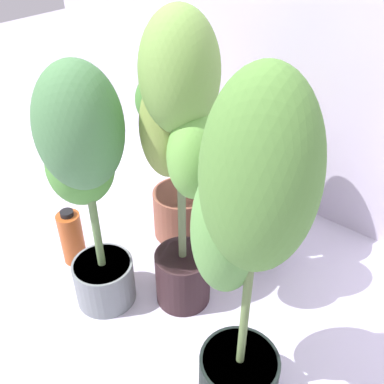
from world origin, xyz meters
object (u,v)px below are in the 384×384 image
Objects in this scene: potted_plant_front_left at (85,172)px; potted_plant_back_center at (260,162)px; potted_plant_center at (180,151)px; nutrient_bottle at (72,237)px; potted_plant_back_left at (180,122)px; potted_plant_front_right at (246,238)px.

potted_plant_front_left reaches higher than potted_plant_back_center.
potted_plant_front_left is (-0.23, -0.18, -0.08)m from potted_plant_center.
potted_plant_back_center is at bearing 48.00° from nutrient_bottle.
potted_plant_front_left is 0.66m from potted_plant_back_center.
nutrient_bottle is (-0.22, -0.41, -0.42)m from potted_plant_back_left.
potted_plant_back_left is 3.76× the size of nutrient_bottle.
potted_plant_front_left is at bearing -11.05° from nutrient_bottle.
potted_plant_center is at bearing 16.20° from nutrient_bottle.
potted_plant_front_left is (-0.58, -0.01, -0.06)m from potted_plant_front_right.
potted_plant_center is 1.35× the size of potted_plant_back_center.
nutrient_bottle is at bearing 177.19° from potted_plant_front_right.
potted_plant_front_left is at bearing -87.86° from potted_plant_back_left.
potted_plant_back_center is at bearing 118.53° from potted_plant_front_right.
potted_plant_back_center is (0.26, 0.59, -0.14)m from potted_plant_front_left.
potted_plant_front_right is at bearing -61.47° from potted_plant_back_center.
potted_plant_center is (-0.35, 0.17, 0.02)m from potted_plant_front_right.
potted_plant_front_right is 0.39m from potted_plant_center.
potted_plant_front_right reaches higher than potted_plant_back_left.
nutrient_bottle is (-0.49, -0.55, -0.28)m from potted_plant_back_center.
potted_plant_back_left reaches higher than potted_plant_back_center.
potted_plant_front_right is 0.70m from potted_plant_back_center.
potted_plant_back_left is 0.62m from nutrient_bottle.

